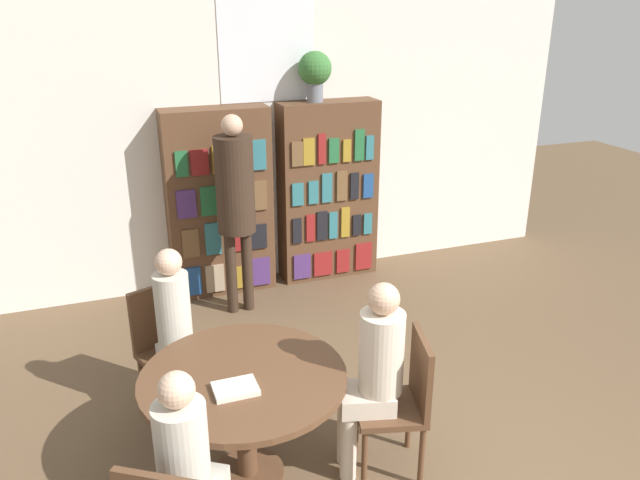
{
  "coord_description": "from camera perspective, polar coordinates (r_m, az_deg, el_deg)",
  "views": [
    {
      "loc": [
        -1.61,
        -1.86,
        2.72
      ],
      "look_at": [
        -0.13,
        2.17,
        1.05
      ],
      "focal_mm": 35.0,
      "sensor_mm": 36.0,
      "label": 1
    }
  ],
  "objects": [
    {
      "name": "seated_reader_left",
      "position": [
        4.23,
        -12.82,
        -7.98
      ],
      "size": [
        0.33,
        0.38,
        1.24
      ],
      "rotation": [
        0.0,
        0.0,
        -2.78
      ],
      "color": "beige",
      "rests_on": "ground_plane"
    },
    {
      "name": "flower_vase",
      "position": [
        6.03,
        -0.47,
        15.18
      ],
      "size": [
        0.32,
        0.32,
        0.47
      ],
      "color": "slate",
      "rests_on": "bookshelf_right"
    },
    {
      "name": "chair_far_side",
      "position": [
        3.85,
        7.55,
        -14.06
      ],
      "size": [
        0.49,
        0.49,
        0.9
      ],
      "rotation": [
        0.0,
        0.0,
        1.31
      ],
      "color": "brown",
      "rests_on": "ground_plane"
    },
    {
      "name": "wall_back",
      "position": [
        6.17,
        -4.77,
        9.85
      ],
      "size": [
        6.4,
        0.07,
        3.0
      ],
      "color": "silver",
      "rests_on": "ground_plane"
    },
    {
      "name": "bookshelf_right",
      "position": [
        6.3,
        0.73,
        4.45
      ],
      "size": [
        0.99,
        0.34,
        1.8
      ],
      "color": "brown",
      "rests_on": "ground_plane"
    },
    {
      "name": "librarian_standing",
      "position": [
        5.48,
        -7.74,
        4.24
      ],
      "size": [
        0.34,
        0.61,
        1.82
      ],
      "color": "#332319",
      "rests_on": "ground_plane"
    },
    {
      "name": "seated_reader_right",
      "position": [
        3.7,
        4.92,
        -11.64
      ],
      "size": [
        0.4,
        0.34,
        1.26
      ],
      "rotation": [
        0.0,
        0.0,
        1.31
      ],
      "color": "beige",
      "rests_on": "ground_plane"
    },
    {
      "name": "reading_table",
      "position": [
        3.72,
        -6.97,
        -13.65
      ],
      "size": [
        1.19,
        1.19,
        0.72
      ],
      "color": "brown",
      "rests_on": "ground_plane"
    },
    {
      "name": "seated_reader_back",
      "position": [
        3.13,
        -11.89,
        -19.76
      ],
      "size": [
        0.38,
        0.4,
        1.24
      ],
      "rotation": [
        0.0,
        0.0,
        -0.58
      ],
      "color": "beige",
      "rests_on": "ground_plane"
    },
    {
      "name": "chair_left_side",
      "position": [
        4.46,
        -13.81,
        -9.15
      ],
      "size": [
        0.52,
        0.52,
        0.9
      ],
      "rotation": [
        0.0,
        0.0,
        -2.78
      ],
      "color": "brown",
      "rests_on": "ground_plane"
    },
    {
      "name": "bookshelf_left",
      "position": [
        6.02,
        -9.17,
        3.34
      ],
      "size": [
        0.99,
        0.34,
        1.8
      ],
      "color": "brown",
      "rests_on": "ground_plane"
    },
    {
      "name": "open_book_on_table",
      "position": [
        3.52,
        -7.74,
        -13.32
      ],
      "size": [
        0.24,
        0.18,
        0.03
      ],
      "color": "silver",
      "rests_on": "reading_table"
    }
  ]
}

